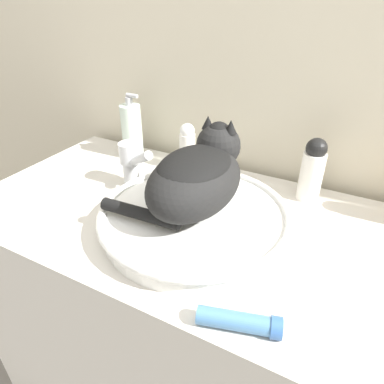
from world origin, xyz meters
name	(u,v)px	position (x,y,z in m)	size (l,w,h in m)	color
wall_back	(281,24)	(0.00, 0.63, 1.20)	(8.00, 0.05, 2.40)	beige
vanity_counter	(213,335)	(0.00, 0.29, 0.40)	(1.28, 0.58, 0.80)	beige
sink_basin	(195,217)	(-0.04, 0.25, 0.83)	(0.43, 0.43, 0.05)	white
cat	(197,174)	(-0.05, 0.27, 0.94)	(0.27, 0.29, 0.18)	black
faucet	(132,162)	(-0.28, 0.35, 0.88)	(0.12, 0.08, 0.13)	silver
deodorant_stick	(187,147)	(-0.20, 0.51, 0.87)	(0.05, 0.05, 0.14)	white
soap_pump_bottle	(132,131)	(-0.40, 0.51, 0.89)	(0.06, 0.06, 0.21)	silver
lotion_bottle_white	(312,170)	(0.16, 0.51, 0.89)	(0.06, 0.06, 0.17)	white
cream_tube	(240,322)	(0.15, 0.05, 0.82)	(0.14, 0.07, 0.04)	#4C7FB2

